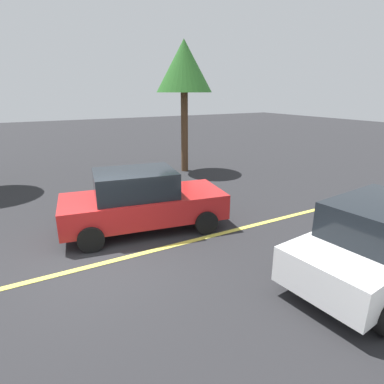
# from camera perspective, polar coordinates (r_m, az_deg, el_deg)

# --- Properties ---
(ground_plane) EXTENTS (80.00, 80.00, 0.00)m
(ground_plane) POSITION_cam_1_polar(r_m,az_deg,el_deg) (7.55, -16.04, -12.44)
(ground_plane) COLOR #262628
(lane_marking_centre) EXTENTS (28.00, 0.16, 0.01)m
(lane_marking_centre) POSITION_cam_1_polar(r_m,az_deg,el_deg) (8.57, 3.95, -7.89)
(lane_marking_centre) COLOR #E0D14C
(car_red_crossing) EXTENTS (4.66, 2.58, 1.70)m
(car_red_crossing) POSITION_cam_1_polar(r_m,az_deg,el_deg) (8.78, -9.14, -1.50)
(car_red_crossing) COLOR red
(car_red_crossing) RESTS_ON ground_plane
(car_white_far_lane) EXTENTS (4.74, 2.34, 1.71)m
(car_white_far_lane) POSITION_cam_1_polar(r_m,az_deg,el_deg) (7.45, 31.25, -7.58)
(car_white_far_lane) COLOR white
(car_white_far_lane) RESTS_ON ground_plane
(tree_centre_verge) EXTENTS (2.54, 2.54, 5.94)m
(tree_centre_verge) POSITION_cam_1_polar(r_m,az_deg,el_deg) (15.10, -1.46, 21.65)
(tree_centre_verge) COLOR #513823
(tree_centre_verge) RESTS_ON ground_plane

